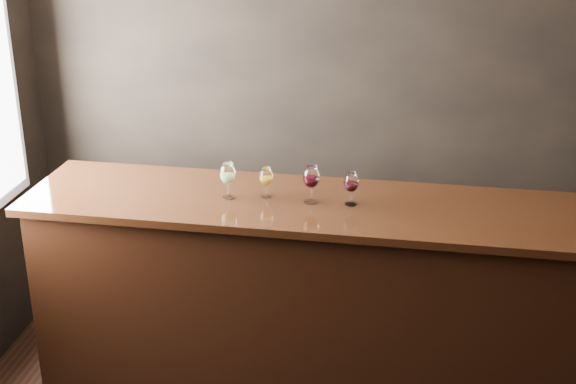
# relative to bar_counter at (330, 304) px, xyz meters

# --- Properties ---
(room_shell) EXTENTS (5.02, 4.52, 2.81)m
(room_shell) POSITION_rel_bar_counter_xyz_m (0.22, -1.19, 1.25)
(room_shell) COLOR black
(room_shell) RESTS_ON ground
(bar_counter) EXTENTS (3.25, 0.79, 1.13)m
(bar_counter) POSITION_rel_bar_counter_xyz_m (0.00, 0.00, 0.00)
(bar_counter) COLOR black
(bar_counter) RESTS_ON ground
(bar_top) EXTENTS (3.36, 0.87, 0.04)m
(bar_top) POSITION_rel_bar_counter_xyz_m (0.00, 0.00, 0.59)
(bar_top) COLOR black
(bar_top) RESTS_ON bar_counter
(back_bar_shelf) EXTENTS (2.56, 0.40, 0.92)m
(back_bar_shelf) POSITION_rel_bar_counter_xyz_m (0.40, 0.72, -0.10)
(back_bar_shelf) COLOR black
(back_bar_shelf) RESTS_ON ground
(glass_white) EXTENTS (0.08, 0.08, 0.20)m
(glass_white) POSITION_rel_bar_counter_xyz_m (-0.56, -0.01, 0.74)
(glass_white) COLOR white
(glass_white) RESTS_ON bar_top
(glass_amber) EXTENTS (0.07, 0.07, 0.17)m
(glass_amber) POSITION_rel_bar_counter_xyz_m (-0.36, 0.03, 0.72)
(glass_amber) COLOR white
(glass_amber) RESTS_ON bar_top
(glass_red_a) EXTENTS (0.09, 0.09, 0.21)m
(glass_red_a) POSITION_rel_bar_counter_xyz_m (-0.12, -0.00, 0.75)
(glass_red_a) COLOR white
(glass_red_a) RESTS_ON bar_top
(glass_red_b) EXTENTS (0.08, 0.08, 0.18)m
(glass_red_b) POSITION_rel_bar_counter_xyz_m (0.09, -0.00, 0.73)
(glass_red_b) COLOR white
(glass_red_b) RESTS_ON bar_top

